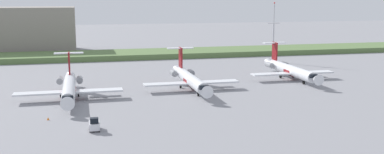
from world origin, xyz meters
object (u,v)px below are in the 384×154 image
object	(u,v)px
baggage_tug	(94,125)
safety_cone_front_marker	(48,119)
antenna_mast	(273,37)
regional_jet_third	(290,70)
regional_jet_nearest	(69,87)
regional_jet_second	(190,79)

from	to	relation	value
baggage_tug	safety_cone_front_marker	bearing A→B (deg)	132.31
antenna_mast	baggage_tug	size ratio (longest dim) A/B	6.31
regional_jet_third	regional_jet_nearest	bearing A→B (deg)	-169.17
regional_jet_third	antenna_mast	size ratio (longest dim) A/B	1.54
regional_jet_nearest	safety_cone_front_marker	xyz separation A→B (m)	(-3.47, -17.20, -2.26)
regional_jet_third	baggage_tug	world-z (taller)	regional_jet_third
baggage_tug	safety_cone_front_marker	size ratio (longest dim) A/B	5.82
regional_jet_third	antenna_mast	distance (m)	33.22
regional_jet_nearest	regional_jet_third	size ratio (longest dim) A/B	1.00
antenna_mast	baggage_tug	xyz separation A→B (m)	(-61.95, -68.46, -7.42)
antenna_mast	safety_cone_front_marker	bearing A→B (deg)	-139.49
regional_jet_third	antenna_mast	xyz separation A→B (m)	(8.78, 31.50, 5.89)
regional_jet_second	baggage_tug	xyz separation A→B (m)	(-23.55, -29.80, -1.53)
regional_jet_second	antenna_mast	distance (m)	54.82
regional_jet_nearest	regional_jet_third	bearing A→B (deg)	10.83
safety_cone_front_marker	antenna_mast	bearing A→B (deg)	40.51
regional_jet_second	antenna_mast	bearing A→B (deg)	45.19
regional_jet_second	regional_jet_nearest	bearing A→B (deg)	-172.15
regional_jet_second	safety_cone_front_marker	xyz separation A→B (m)	(-31.50, -21.06, -2.26)
regional_jet_second	antenna_mast	xyz separation A→B (m)	(38.41, 38.66, 5.89)
regional_jet_nearest	safety_cone_front_marker	bearing A→B (deg)	-101.42
regional_jet_nearest	regional_jet_third	world-z (taller)	same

